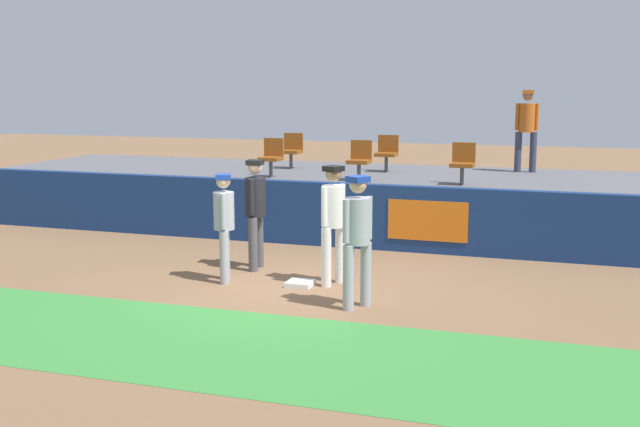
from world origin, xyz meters
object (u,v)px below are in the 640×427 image
object	(u,v)px
seat_front_left	(272,155)
seat_front_right	(463,161)
first_base	(300,284)
player_runner_visitor	(358,232)
player_coach_visitor	(224,220)
player_umpire	(256,206)
seat_back_left	(292,149)
seat_front_center	(360,158)
spectator_hooded	(527,125)
player_fielder_home	(334,217)
seat_back_center	(387,151)

from	to	relation	value
seat_front_left	seat_front_right	bearing A→B (deg)	0.00
first_base	seat_front_left	bearing A→B (deg)	116.58
player_runner_visitor	seat_front_left	world-z (taller)	seat_front_left
player_coach_visitor	player_umpire	distance (m)	0.96
first_base	seat_back_left	world-z (taller)	seat_back_left
seat_front_center	spectator_hooded	distance (m)	4.23
seat_front_center	player_fielder_home	bearing A→B (deg)	-80.01
player_coach_visitor	seat_back_center	distance (m)	6.55
player_fielder_home	seat_front_center	distance (m)	4.35
player_runner_visitor	player_coach_visitor	distance (m)	2.54
seat_front_right	player_coach_visitor	bearing A→B (deg)	-123.95
player_fielder_home	player_coach_visitor	bearing A→B (deg)	-54.86
player_coach_visitor	seat_front_right	bearing A→B (deg)	123.73
player_coach_visitor	spectator_hooded	world-z (taller)	spectator_hooded
seat_front_center	seat_front_left	distance (m)	1.98
first_base	spectator_hooded	world-z (taller)	spectator_hooded
first_base	seat_front_right	world-z (taller)	seat_front_right
seat_back_left	seat_front_center	bearing A→B (deg)	-39.50
player_runner_visitor	seat_front_center	size ratio (longest dim) A/B	2.24
player_runner_visitor	player_umpire	distance (m)	2.85
player_umpire	seat_front_center	world-z (taller)	seat_front_center
player_fielder_home	player_umpire	world-z (taller)	player_fielder_home
first_base	seat_front_left	world-z (taller)	seat_front_left
seat_front_center	seat_back_left	size ratio (longest dim) A/B	1.00
player_coach_visitor	seat_back_left	xyz separation A→B (m)	(-1.22, 6.43, 0.60)
player_umpire	seat_front_left	size ratio (longest dim) A/B	2.24
player_runner_visitor	seat_back_left	size ratio (longest dim) A/B	2.24
first_base	seat_back_left	xyz separation A→B (m)	(-2.46, 6.32, 1.57)
player_coach_visitor	seat_front_center	world-z (taller)	seat_front_center
player_runner_visitor	spectator_hooded	distance (m)	8.35
player_coach_visitor	seat_front_center	bearing A→B (deg)	145.88
seat_front_left	seat_back_center	distance (m)	2.80
player_fielder_home	player_runner_visitor	world-z (taller)	player_fielder_home
seat_back_left	player_umpire	bearing A→B (deg)	-76.06
first_base	seat_back_center	size ratio (longest dim) A/B	0.48
seat_front_right	spectator_hooded	size ratio (longest dim) A/B	0.45
first_base	seat_front_center	distance (m)	4.80
player_umpire	seat_front_center	size ratio (longest dim) A/B	2.24
player_fielder_home	player_runner_visitor	xyz separation A→B (m)	(0.70, -1.14, 0.00)
seat_front_center	seat_back_left	distance (m)	2.83
first_base	seat_front_left	distance (m)	5.30
first_base	seat_back_left	distance (m)	6.97
player_runner_visitor	spectator_hooded	size ratio (longest dim) A/B	1.01
seat_front_center	seat_front_right	world-z (taller)	same
player_fielder_home	player_umpire	xyz separation A→B (m)	(-1.57, 0.58, -0.00)
first_base	seat_front_center	size ratio (longest dim) A/B	0.48
player_runner_visitor	seat_front_right	bearing A→B (deg)	-155.72
player_fielder_home	player_coach_visitor	world-z (taller)	player_fielder_home
player_fielder_home	seat_front_center	world-z (taller)	seat_front_center
player_runner_visitor	seat_front_right	xyz separation A→B (m)	(0.70, 5.40, 0.51)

